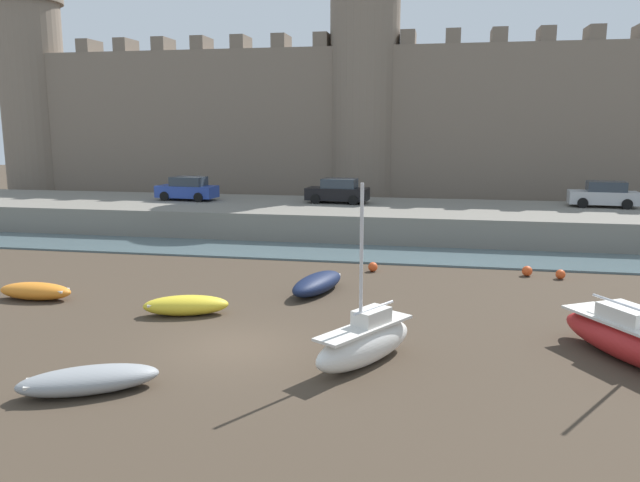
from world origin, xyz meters
name	(u,v)px	position (x,y,z in m)	size (l,w,h in m)	color
ground_plane	(235,347)	(0.00, 0.00, 0.00)	(160.00, 160.00, 0.00)	#423528
water_channel	(323,252)	(0.00, 14.80, 0.05)	(80.00, 4.50, 0.10)	slate
quay_road	(344,218)	(0.00, 22.05, 0.85)	(69.84, 10.00, 1.70)	slate
castle	(364,115)	(0.00, 32.20, 7.62)	(63.84, 6.00, 20.99)	#7A6B5B
sailboat_foreground_right	(636,341)	(11.79, 0.99, 0.65)	(4.12, 5.47, 5.66)	red
sailboat_midflat_left	(365,342)	(4.12, -0.63, 0.67)	(2.95, 3.98, 5.25)	silver
rowboat_midflat_right	(89,379)	(-2.62, -3.92, 0.35)	(3.65, 2.73, 0.68)	gray
rowboat_foreground_centre	(36,291)	(-9.46, 3.65, 0.36)	(3.02, 1.10, 0.69)	orange
rowboat_foreground_left	(317,283)	(1.27, 6.77, 0.41)	(2.19, 3.82, 0.78)	#141E3D
rowboat_near_channel_right	(186,305)	(-2.82, 2.85, 0.38)	(3.23, 1.91, 0.72)	yellow
mooring_buoy_off_centre	(373,267)	(3.10, 10.97, 0.22)	(0.45, 0.45, 0.45)	#E04C1E
mooring_buoy_mid_mud	(527,271)	(10.12, 11.43, 0.23)	(0.47, 0.47, 0.47)	#E04C1E
mooring_buoy_near_channel	(560,274)	(11.52, 11.12, 0.21)	(0.43, 0.43, 0.43)	#E04C1E
car_quay_east	(187,189)	(-11.04, 22.79, 2.48)	(4.22, 2.12, 1.62)	#263F99
car_quay_centre_east	(338,191)	(-0.59, 23.21, 2.48)	(4.22, 2.12, 1.62)	black
car_quay_centre_west	(604,195)	(16.25, 24.28, 2.48)	(4.22, 2.12, 1.62)	#B2B5B7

